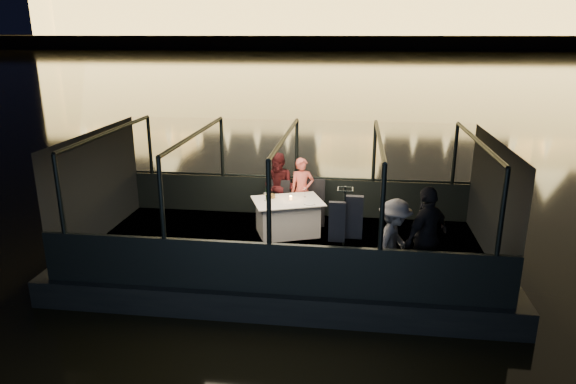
# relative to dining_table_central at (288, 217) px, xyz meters

# --- Properties ---
(river_water) EXTENTS (500.00, 500.00, 0.00)m
(river_water) POSITION_rel_dining_table_central_xyz_m (0.05, 79.30, -0.89)
(river_water) COLOR black
(river_water) RESTS_ON ground
(boat_hull) EXTENTS (8.60, 4.40, 1.00)m
(boat_hull) POSITION_rel_dining_table_central_xyz_m (0.05, -0.70, -0.89)
(boat_hull) COLOR black
(boat_hull) RESTS_ON river_water
(boat_deck) EXTENTS (8.00, 4.00, 0.04)m
(boat_deck) POSITION_rel_dining_table_central_xyz_m (0.05, -0.70, -0.41)
(boat_deck) COLOR black
(boat_deck) RESTS_ON boat_hull
(gunwale_port) EXTENTS (8.00, 0.08, 0.90)m
(gunwale_port) POSITION_rel_dining_table_central_xyz_m (0.05, 1.30, 0.06)
(gunwale_port) COLOR black
(gunwale_port) RESTS_ON boat_deck
(gunwale_starboard) EXTENTS (8.00, 0.08, 0.90)m
(gunwale_starboard) POSITION_rel_dining_table_central_xyz_m (0.05, -2.70, 0.06)
(gunwale_starboard) COLOR black
(gunwale_starboard) RESTS_ON boat_deck
(cabin_glass_port) EXTENTS (8.00, 0.02, 1.40)m
(cabin_glass_port) POSITION_rel_dining_table_central_xyz_m (0.05, 1.30, 1.21)
(cabin_glass_port) COLOR #99B2B2
(cabin_glass_port) RESTS_ON gunwale_port
(cabin_glass_starboard) EXTENTS (8.00, 0.02, 1.40)m
(cabin_glass_starboard) POSITION_rel_dining_table_central_xyz_m (0.05, -2.70, 1.21)
(cabin_glass_starboard) COLOR #99B2B2
(cabin_glass_starboard) RESTS_ON gunwale_starboard
(cabin_roof_glass) EXTENTS (8.00, 4.00, 0.02)m
(cabin_roof_glass) POSITION_rel_dining_table_central_xyz_m (0.05, -0.70, 1.91)
(cabin_roof_glass) COLOR #99B2B2
(cabin_roof_glass) RESTS_ON boat_deck
(end_wall_fore) EXTENTS (0.02, 4.00, 2.30)m
(end_wall_fore) POSITION_rel_dining_table_central_xyz_m (-3.95, -0.70, 0.76)
(end_wall_fore) COLOR black
(end_wall_fore) RESTS_ON boat_deck
(end_wall_aft) EXTENTS (0.02, 4.00, 2.30)m
(end_wall_aft) POSITION_rel_dining_table_central_xyz_m (4.05, -0.70, 0.76)
(end_wall_aft) COLOR black
(end_wall_aft) RESTS_ON boat_deck
(canopy_ribs) EXTENTS (8.00, 4.00, 2.30)m
(canopy_ribs) POSITION_rel_dining_table_central_xyz_m (0.05, -0.70, 0.76)
(canopy_ribs) COLOR black
(canopy_ribs) RESTS_ON boat_deck
(embankment) EXTENTS (400.00, 140.00, 6.00)m
(embankment) POSITION_rel_dining_table_central_xyz_m (0.05, 209.30, 0.11)
(embankment) COLOR #423D33
(embankment) RESTS_ON ground
(dining_table_central) EXTENTS (1.73, 1.50, 0.77)m
(dining_table_central) POSITION_rel_dining_table_central_xyz_m (0.00, 0.00, 0.00)
(dining_table_central) COLOR white
(dining_table_central) RESTS_ON boat_deck
(chair_port_left) EXTENTS (0.54, 0.54, 0.97)m
(chair_port_left) POSITION_rel_dining_table_central_xyz_m (-0.27, 0.64, 0.06)
(chair_port_left) COLOR black
(chair_port_left) RESTS_ON boat_deck
(chair_port_right) EXTENTS (0.52, 0.52, 0.99)m
(chair_port_right) POSITION_rel_dining_table_central_xyz_m (0.52, 0.71, 0.06)
(chair_port_right) COLOR black
(chair_port_right) RESTS_ON boat_deck
(coat_stand) EXTENTS (0.58, 0.51, 1.79)m
(coat_stand) POSITION_rel_dining_table_central_xyz_m (1.26, -2.24, 0.51)
(coat_stand) COLOR black
(coat_stand) RESTS_ON boat_deck
(person_woman_coral) EXTENTS (0.63, 0.50, 1.52)m
(person_woman_coral) POSITION_rel_dining_table_central_xyz_m (0.23, 0.79, 0.36)
(person_woman_coral) COLOR #D75E4E
(person_woman_coral) RESTS_ON boat_deck
(person_man_maroon) EXTENTS (0.95, 0.87, 1.61)m
(person_man_maroon) POSITION_rel_dining_table_central_xyz_m (-0.31, 0.83, 0.36)
(person_man_maroon) COLOR #3C1113
(person_man_maroon) RESTS_ON boat_deck
(passenger_stripe) EXTENTS (0.90, 1.16, 1.58)m
(passenger_stripe) POSITION_rel_dining_table_central_xyz_m (2.11, -2.18, 0.47)
(passenger_stripe) COLOR silver
(passenger_stripe) RESTS_ON boat_deck
(passenger_dark) EXTENTS (1.06, 1.07, 1.80)m
(passenger_dark) POSITION_rel_dining_table_central_xyz_m (2.65, -2.07, 0.47)
(passenger_dark) COLOR black
(passenger_dark) RESTS_ON boat_deck
(wine_bottle) EXTENTS (0.07, 0.07, 0.30)m
(wine_bottle) POSITION_rel_dining_table_central_xyz_m (-0.45, 0.02, 0.53)
(wine_bottle) COLOR #163D16
(wine_bottle) RESTS_ON dining_table_central
(bread_basket) EXTENTS (0.19, 0.19, 0.07)m
(bread_basket) POSITION_rel_dining_table_central_xyz_m (-0.38, 0.14, 0.42)
(bread_basket) COLOR brown
(bread_basket) RESTS_ON dining_table_central
(amber_candle) EXTENTS (0.06, 0.06, 0.08)m
(amber_candle) POSITION_rel_dining_table_central_xyz_m (0.06, 0.06, 0.42)
(amber_candle) COLOR #FF9D3F
(amber_candle) RESTS_ON dining_table_central
(plate_near) EXTENTS (0.32, 0.32, 0.02)m
(plate_near) POSITION_rel_dining_table_central_xyz_m (0.49, -0.18, 0.39)
(plate_near) COLOR silver
(plate_near) RESTS_ON dining_table_central
(plate_far) EXTENTS (0.24, 0.24, 0.01)m
(plate_far) POSITION_rel_dining_table_central_xyz_m (-0.34, 0.29, 0.39)
(plate_far) COLOR white
(plate_far) RESTS_ON dining_table_central
(wine_glass_white) EXTENTS (0.08, 0.08, 0.18)m
(wine_glass_white) POSITION_rel_dining_table_central_xyz_m (-0.47, -0.09, 0.48)
(wine_glass_white) COLOR silver
(wine_glass_white) RESTS_ON dining_table_central
(wine_glass_red) EXTENTS (0.07, 0.07, 0.19)m
(wine_glass_red) POSITION_rel_dining_table_central_xyz_m (0.34, 0.29, 0.48)
(wine_glass_red) COLOR silver
(wine_glass_red) RESTS_ON dining_table_central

